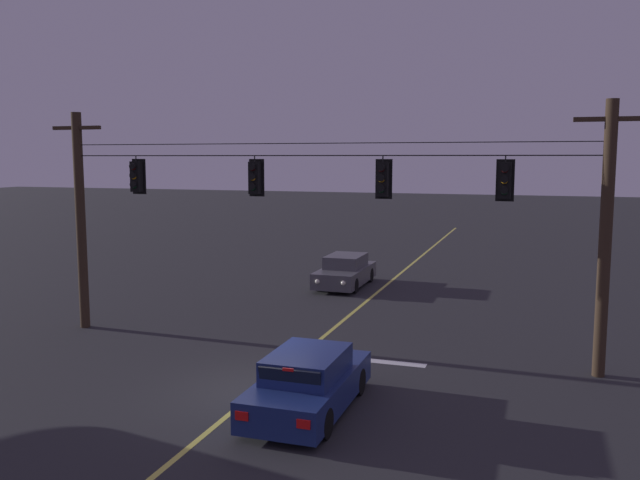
{
  "coord_description": "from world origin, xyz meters",
  "views": [
    {
      "loc": [
        6.38,
        -14.34,
        5.69
      ],
      "look_at": [
        0.0,
        4.91,
        3.15
      ],
      "focal_mm": 37.32,
      "sensor_mm": 36.0,
      "label": 1
    }
  ],
  "objects_px": {
    "traffic_light_leftmost": "(136,176)",
    "car_waiting_near_lane": "(308,383)",
    "car_oncoming_lead": "(345,272)",
    "traffic_light_right_inner": "(505,180)",
    "traffic_light_left_inner": "(255,178)",
    "traffic_light_centre": "(383,179)"
  },
  "relations": [
    {
      "from": "traffic_light_leftmost",
      "to": "car_waiting_near_lane",
      "type": "xyz_separation_m",
      "value": [
        7.41,
        -4.64,
        -4.43
      ]
    },
    {
      "from": "traffic_light_left_inner",
      "to": "traffic_light_centre",
      "type": "height_order",
      "value": "same"
    },
    {
      "from": "car_oncoming_lead",
      "to": "traffic_light_leftmost",
      "type": "bearing_deg",
      "value": -113.12
    },
    {
      "from": "traffic_light_leftmost",
      "to": "traffic_light_left_inner",
      "type": "distance_m",
      "value": 4.09
    },
    {
      "from": "car_waiting_near_lane",
      "to": "car_oncoming_lead",
      "type": "xyz_separation_m",
      "value": [
        -3.29,
        14.29,
        -0.0
      ]
    },
    {
      "from": "traffic_light_centre",
      "to": "traffic_light_right_inner",
      "type": "distance_m",
      "value": 3.3
    },
    {
      "from": "traffic_light_centre",
      "to": "car_oncoming_lead",
      "type": "height_order",
      "value": "traffic_light_centre"
    },
    {
      "from": "traffic_light_left_inner",
      "to": "traffic_light_right_inner",
      "type": "height_order",
      "value": "same"
    },
    {
      "from": "traffic_light_centre",
      "to": "car_waiting_near_lane",
      "type": "distance_m",
      "value": 6.44
    },
    {
      "from": "traffic_light_leftmost",
      "to": "traffic_light_centre",
      "type": "bearing_deg",
      "value": 0.0
    },
    {
      "from": "traffic_light_centre",
      "to": "car_oncoming_lead",
      "type": "distance_m",
      "value": 11.3
    },
    {
      "from": "traffic_light_right_inner",
      "to": "traffic_light_centre",
      "type": "bearing_deg",
      "value": 180.0
    },
    {
      "from": "traffic_light_centre",
      "to": "car_waiting_near_lane",
      "type": "bearing_deg",
      "value": -97.1
    },
    {
      "from": "traffic_light_left_inner",
      "to": "car_oncoming_lead",
      "type": "xyz_separation_m",
      "value": [
        0.03,
        9.65,
        -4.43
      ]
    },
    {
      "from": "traffic_light_left_inner",
      "to": "traffic_light_right_inner",
      "type": "relative_size",
      "value": 1.0
    },
    {
      "from": "traffic_light_centre",
      "to": "car_waiting_near_lane",
      "type": "height_order",
      "value": "traffic_light_centre"
    },
    {
      "from": "traffic_light_leftmost",
      "to": "traffic_light_centre",
      "type": "relative_size",
      "value": 1.0
    },
    {
      "from": "car_oncoming_lead",
      "to": "car_waiting_near_lane",
      "type": "bearing_deg",
      "value": -77.04
    },
    {
      "from": "traffic_light_right_inner",
      "to": "car_waiting_near_lane",
      "type": "xyz_separation_m",
      "value": [
        -3.88,
        -4.64,
        -4.43
      ]
    },
    {
      "from": "traffic_light_leftmost",
      "to": "car_waiting_near_lane",
      "type": "relative_size",
      "value": 0.28
    },
    {
      "from": "traffic_light_leftmost",
      "to": "traffic_light_left_inner",
      "type": "relative_size",
      "value": 1.0
    },
    {
      "from": "traffic_light_right_inner",
      "to": "car_waiting_near_lane",
      "type": "height_order",
      "value": "traffic_light_right_inner"
    }
  ]
}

